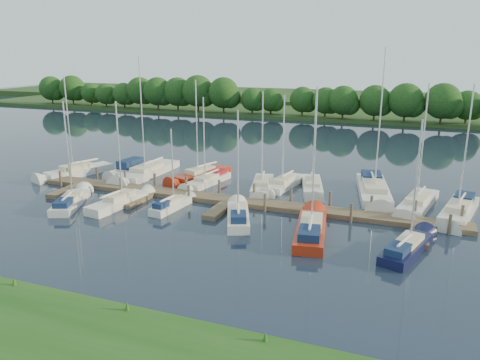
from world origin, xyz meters
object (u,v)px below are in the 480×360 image
(sailboat_n_0, at_px, (76,173))
(sailboat_n_5, at_px, (262,187))
(sailboat_s_2, at_px, (172,206))
(motorboat, at_px, (130,170))
(dock, at_px, (228,203))

(sailboat_n_0, bearing_deg, sailboat_n_5, -151.96)
(sailboat_n_5, distance_m, sailboat_s_2, 9.88)
(sailboat_n_0, xyz_separation_m, sailboat_s_2, (15.35, -6.24, 0.03))
(motorboat, bearing_deg, sailboat_n_0, 34.09)
(sailboat_n_5, bearing_deg, sailboat_n_0, -8.22)
(dock, relative_size, sailboat_n_0, 3.59)
(sailboat_n_0, distance_m, sailboat_s_2, 16.57)
(dock, relative_size, motorboat, 6.14)
(motorboat, bearing_deg, sailboat_s_2, 144.84)
(sailboat_s_2, bearing_deg, dock, 40.11)
(dock, distance_m, sailboat_n_5, 5.57)
(sailboat_n_0, xyz_separation_m, sailboat_n_5, (20.87, 1.96, -0.01))
(dock, distance_m, motorboat, 15.66)
(dock, height_order, sailboat_n_5, sailboat_n_5)
(sailboat_n_0, height_order, sailboat_n_5, sailboat_n_0)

